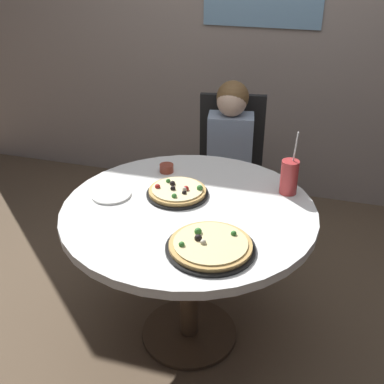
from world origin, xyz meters
TOP-DOWN VIEW (x-y plane):
  - ground_plane at (0.00, 0.00)m, footprint 8.00×8.00m
  - dining_table at (0.00, 0.00)m, footprint 1.12×1.12m
  - chair_wooden at (-0.02, 0.94)m, footprint 0.46×0.46m
  - diner_child at (0.01, 0.76)m, footprint 0.31×0.43m
  - pizza_veggie at (-0.08, 0.09)m, footprint 0.28×0.28m
  - pizza_cheese at (0.17, -0.28)m, footprint 0.34×0.34m
  - soda_cup at (0.40, 0.26)m, footprint 0.08×0.08m
  - sauce_bowl at (-0.21, 0.30)m, footprint 0.07×0.07m
  - plate_small at (-0.37, -0.00)m, footprint 0.18×0.18m

SIDE VIEW (x-z plane):
  - ground_plane at x=0.00m, z-range 0.00..0.00m
  - diner_child at x=0.01m, z-range -0.06..1.02m
  - chair_wooden at x=-0.02m, z-range 0.06..1.01m
  - dining_table at x=0.00m, z-range 0.27..1.02m
  - plate_small at x=-0.37m, z-range 0.75..0.76m
  - pizza_cheese at x=0.17m, z-range 0.74..0.79m
  - pizza_veggie at x=-0.08m, z-range 0.74..0.79m
  - sauce_bowl at x=-0.21m, z-range 0.75..0.79m
  - soda_cup at x=0.40m, z-range 0.68..0.98m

